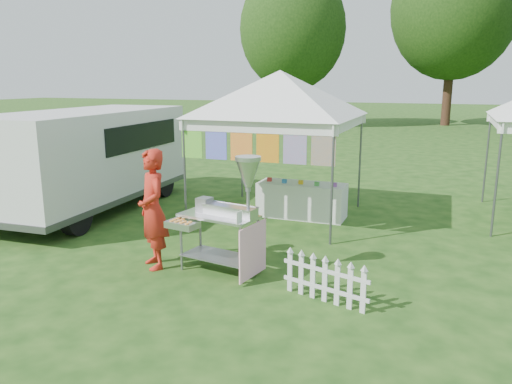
% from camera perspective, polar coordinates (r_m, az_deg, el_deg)
% --- Properties ---
extents(ground, '(120.00, 120.00, 0.00)m').
position_cam_1_polar(ground, '(7.46, -6.03, -9.48)').
color(ground, '#193F12').
rests_on(ground, ground).
extents(canopy_main, '(4.24, 4.24, 3.45)m').
position_cam_1_polar(canopy_main, '(10.15, 2.78, 13.68)').
color(canopy_main, '#59595E').
rests_on(canopy_main, ground).
extents(tree_left, '(6.40, 6.40, 9.53)m').
position_cam_1_polar(tree_left, '(31.65, 4.22, 18.11)').
color(tree_left, '#331E12').
rests_on(tree_left, ground).
extents(tree_mid, '(7.60, 7.60, 11.52)m').
position_cam_1_polar(tree_mid, '(34.41, 21.74, 19.03)').
color(tree_mid, '#331E12').
rests_on(tree_mid, ground).
extents(donut_cart, '(1.38, 0.85, 1.77)m').
position_cam_1_polar(donut_cart, '(7.17, -3.12, -1.57)').
color(donut_cart, gray).
rests_on(donut_cart, ground).
extents(vendor, '(0.78, 0.77, 1.82)m').
position_cam_1_polar(vendor, '(7.65, -11.73, -1.95)').
color(vendor, red).
rests_on(vendor, ground).
extents(cargo_van, '(2.33, 5.31, 2.17)m').
position_cam_1_polar(cargo_van, '(11.54, -18.31, 3.87)').
color(cargo_van, silver).
rests_on(cargo_van, ground).
extents(picket_fence, '(1.21, 0.39, 0.56)m').
position_cam_1_polar(picket_fence, '(6.56, 7.87, -10.01)').
color(picket_fence, silver).
rests_on(picket_fence, ground).
extents(display_table, '(1.80, 0.70, 0.72)m').
position_cam_1_polar(display_table, '(10.44, 5.25, -0.93)').
color(display_table, white).
rests_on(display_table, ground).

